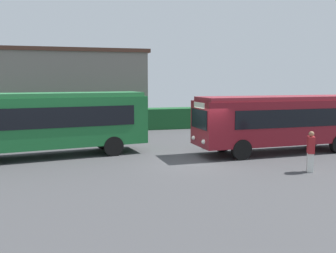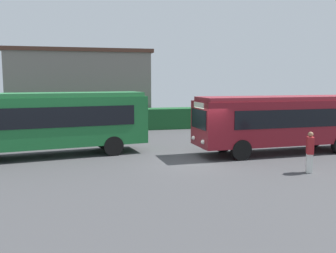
% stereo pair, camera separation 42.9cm
% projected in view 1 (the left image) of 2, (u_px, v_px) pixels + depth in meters
% --- Properties ---
extents(ground_plane, '(64.00, 64.00, 0.00)m').
position_uv_depth(ground_plane, '(199.00, 161.00, 17.40)').
color(ground_plane, '#424244').
extents(bus_green, '(9.94, 3.76, 3.19)m').
position_uv_depth(bus_green, '(48.00, 120.00, 18.13)').
color(bus_green, '#19602D').
rests_on(bus_green, ground_plane).
extents(bus_maroon, '(9.41, 2.75, 2.98)m').
position_uv_depth(bus_maroon, '(280.00, 120.00, 19.28)').
color(bus_maroon, maroon).
rests_on(bus_maroon, ground_plane).
extents(person_left, '(0.46, 0.37, 1.74)m').
position_uv_depth(person_left, '(64.00, 128.00, 22.22)').
color(person_left, maroon).
rests_on(person_left, ground_plane).
extents(person_center, '(0.48, 0.31, 1.78)m').
position_uv_depth(person_center, '(223.00, 131.00, 20.73)').
color(person_center, '#4C6B47').
rests_on(person_center, ground_plane).
extents(person_right, '(0.41, 0.48, 1.71)m').
position_uv_depth(person_right, '(311.00, 151.00, 15.19)').
color(person_right, silver).
rests_on(person_right, ground_plane).
extents(person_far, '(0.40, 0.29, 1.87)m').
position_uv_depth(person_far, '(278.00, 126.00, 22.68)').
color(person_far, '#4C6B47').
rests_on(person_far, ground_plane).
extents(hedge_row, '(44.00, 1.78, 1.61)m').
position_uv_depth(hedge_row, '(147.00, 119.00, 29.00)').
color(hedge_row, '#1A5027').
rests_on(hedge_row, ground_plane).
extents(depot_building, '(11.68, 6.89, 6.34)m').
position_uv_depth(depot_building, '(76.00, 88.00, 31.70)').
color(depot_building, slate).
rests_on(depot_building, ground_plane).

